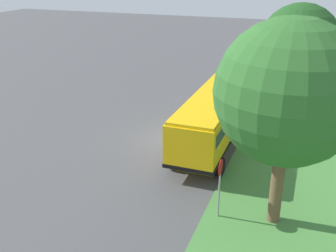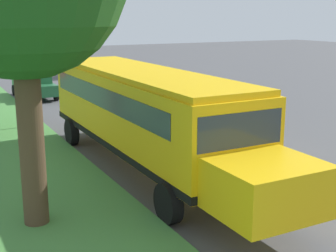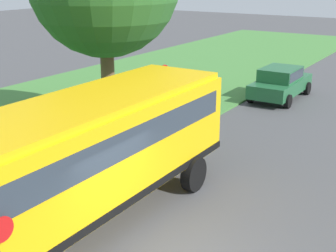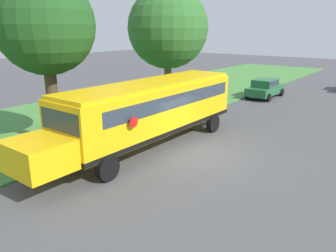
{
  "view_description": "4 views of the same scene",
  "coord_description": "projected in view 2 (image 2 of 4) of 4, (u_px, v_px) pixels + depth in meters",
  "views": [
    {
      "loc": [
        -7.51,
        20.83,
        9.97
      ],
      "look_at": [
        -0.68,
        2.54,
        1.93
      ],
      "focal_mm": 42.0,
      "sensor_mm": 36.0,
      "label": 1
    },
    {
      "loc": [
        -8.67,
        -13.48,
        4.82
      ],
      "look_at": [
        -1.57,
        -0.05,
        1.22
      ],
      "focal_mm": 50.0,
      "sensor_mm": 36.0,
      "label": 2
    },
    {
      "loc": [
        4.57,
        -7.16,
        5.94
      ],
      "look_at": [
        -2.65,
        4.18,
        1.51
      ],
      "focal_mm": 50.0,
      "sensor_mm": 36.0,
      "label": 3
    },
    {
      "loc": [
        7.45,
        -12.02,
        5.53
      ],
      "look_at": [
        -1.75,
        -0.12,
        1.1
      ],
      "focal_mm": 35.0,
      "sensor_mm": 36.0,
      "label": 4
    }
  ],
  "objects": [
    {
      "name": "school_bus",
      "position": [
        145.0,
        110.0,
        14.63
      ],
      "size": [
        2.84,
        12.42,
        3.16
      ],
      "color": "yellow",
      "rests_on": "ground"
    },
    {
      "name": "ground_plane",
      "position": [
        206.0,
        154.0,
        16.65
      ],
      "size": [
        120.0,
        120.0,
        0.0
      ],
      "primitive_type": "plane",
      "color": "#4C4C4F"
    },
    {
      "name": "car_green_nearest",
      "position": [
        34.0,
        83.0,
        27.8
      ],
      "size": [
        2.02,
        4.4,
        1.56
      ],
      "color": "#236038",
      "rests_on": "ground"
    },
    {
      "name": "car_red_middle",
      "position": [
        83.0,
        66.0,
        37.38
      ],
      "size": [
        2.02,
        4.4,
        1.56
      ],
      "color": "#B21E1E",
      "rests_on": "ground"
    },
    {
      "name": "stop_sign",
      "position": [
        30.0,
        89.0,
        20.17
      ],
      "size": [
        0.08,
        0.68,
        2.74
      ],
      "color": "gray",
      "rests_on": "ground"
    }
  ]
}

